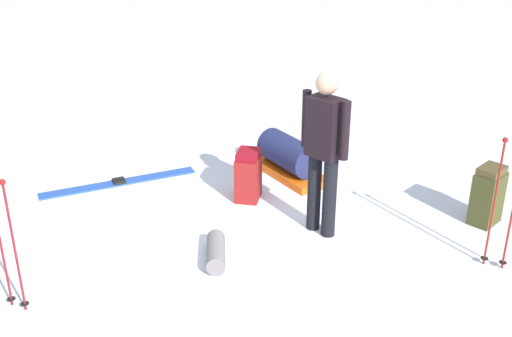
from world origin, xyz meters
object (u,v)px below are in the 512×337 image
at_px(ski_poles_planted_near, 6,238).
at_px(ski_poles_planted_far, 505,198).
at_px(backpack_bright, 488,196).
at_px(backpack_large_dark, 248,175).
at_px(skier_standing, 324,146).
at_px(ski_pair_near, 119,183).
at_px(sleeping_mat_rolled, 216,252).
at_px(gear_sled, 288,158).

height_order(ski_poles_planted_near, ski_poles_planted_far, ski_poles_planted_far).
bearing_deg(ski_poles_planted_near, backpack_bright, -118.81).
bearing_deg(backpack_large_dark, ski_poles_planted_near, 89.41).
distance_m(skier_standing, backpack_large_dark, 1.26).
bearing_deg(ski_poles_planted_far, ski_pair_near, 18.07).
relative_size(ski_pair_near, sleeping_mat_rolled, 3.25).
bearing_deg(ski_poles_planted_far, backpack_large_dark, 11.69).
relative_size(ski_poles_planted_far, sleeping_mat_rolled, 2.34).
xyz_separation_m(ski_pair_near, backpack_bright, (-3.64, -2.07, 0.30)).
distance_m(backpack_large_dark, sleeping_mat_rolled, 1.35).
bearing_deg(ski_poles_planted_far, ski_poles_planted_near, 51.33).
distance_m(ski_pair_near, backpack_bright, 4.20).
distance_m(ski_pair_near, ski_poles_planted_far, 4.34).
bearing_deg(ski_poles_planted_far, gear_sled, -5.43).
bearing_deg(skier_standing, ski_poles_planted_near, 68.47).
xyz_separation_m(backpack_large_dark, ski_poles_planted_far, (-2.66, -0.55, 0.43)).
bearing_deg(gear_sled, backpack_large_dark, 96.03).
xyz_separation_m(ski_pair_near, ski_poles_planted_far, (-4.07, -1.33, 0.70)).
distance_m(skier_standing, ski_poles_planted_far, 1.72).
xyz_separation_m(skier_standing, gear_sled, (1.15, -0.85, -0.73)).
height_order(ski_poles_planted_near, gear_sled, ski_poles_planted_near).
xyz_separation_m(ski_poles_planted_near, sleeping_mat_rolled, (-0.70, -1.66, -0.59)).
relative_size(gear_sled, sleeping_mat_rolled, 2.23).
relative_size(skier_standing, ski_poles_planted_near, 1.39).
bearing_deg(ski_poles_planted_near, gear_sled, -89.10).
relative_size(backpack_bright, ski_poles_planted_far, 0.50).
relative_size(skier_standing, ski_poles_planted_far, 1.32).
bearing_deg(backpack_bright, backpack_large_dark, 30.16).
relative_size(backpack_large_dark, ski_poles_planted_far, 0.46).
height_order(backpack_large_dark, gear_sled, backpack_large_dark).
height_order(backpack_bright, sleeping_mat_rolled, backpack_bright).
relative_size(ski_pair_near, gear_sled, 1.46).
relative_size(ski_pair_near, backpack_large_dark, 3.05).
distance_m(ski_pair_near, backpack_large_dark, 1.63).
distance_m(backpack_bright, sleeping_mat_rolled, 2.92).
height_order(ski_pair_near, backpack_bright, backpack_bright).
bearing_deg(backpack_bright, sleeping_mat_rolled, 57.53).
distance_m(ski_poles_planted_far, gear_sled, 2.81).
bearing_deg(backpack_large_dark, skier_standing, 177.91).
bearing_deg(ski_pair_near, sleeping_mat_rolled, 169.66).
bearing_deg(gear_sled, backpack_bright, -168.19).
height_order(skier_standing, ski_pair_near, skier_standing).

